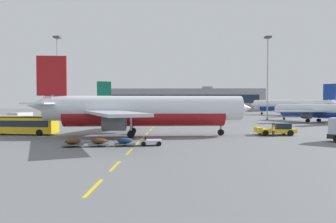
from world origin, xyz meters
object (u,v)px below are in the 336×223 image
apron_light_mast_far (268,68)px  baggage_train (112,142)px  airliner_foreground (141,110)px  apron_shuttle_bus (20,124)px  ground_crew_worker (273,130)px  apron_light_mast_near (57,68)px  airliner_far_center (310,111)px  airliner_far_right (292,105)px  airliner_mid_left (145,108)px  pushback_tug (276,129)px  fuel_service_truck (23,120)px

apron_light_mast_far → baggage_train: bearing=-121.8°
airliner_foreground → apron_shuttle_bus: size_ratio=2.85×
apron_shuttle_bus → ground_crew_worker: (39.84, -1.85, -0.74)m
ground_crew_worker → apron_light_mast_near: size_ratio=0.07×
airliner_foreground → airliner_far_center: size_ratio=1.35×
airliner_far_right → apron_light_mast_far: apron_light_mast_far is taller
apron_light_mast_near → ground_crew_worker: bearing=-38.7°
airliner_foreground → airliner_far_right: (52.65, 80.62, 0.05)m
apron_shuttle_bus → apron_light_mast_near: bearing=102.5°
baggage_train → apron_light_mast_near: size_ratio=0.50×
airliner_mid_left → apron_shuttle_bus: 47.08m
airliner_mid_left → apron_light_mast_far: bearing=-3.7°
apron_light_mast_far → airliner_foreground: bearing=-126.2°
airliner_far_center → pushback_tug: bearing=-119.8°
airliner_far_right → ground_crew_worker: size_ratio=18.33×
airliner_mid_left → apron_light_mast_far: (35.91, -2.33, 11.55)m
airliner_far_right → ground_crew_worker: airliner_far_right is taller
airliner_far_right → baggage_train: bearing=-120.8°
airliner_far_right → apron_light_mast_near: apron_light_mast_near is taller
airliner_mid_left → ground_crew_worker: 52.25m
airliner_far_right → fuel_service_truck: size_ratio=4.43×
airliner_foreground → baggage_train: size_ratio=2.98×
apron_shuttle_bus → airliner_far_right: bearing=47.6°
airliner_foreground → airliner_far_right: 96.29m
airliner_far_center → apron_light_mast_near: size_ratio=1.09×
airliner_far_right → apron_light_mast_near: 91.70m
airliner_far_center → airliner_far_right: (11.17, 43.43, 0.97)m
airliner_mid_left → baggage_train: 57.19m
airliner_far_right → pushback_tug: bearing=-111.7°
airliner_far_right → airliner_mid_left: bearing=-148.5°
airliner_foreground → pushback_tug: 21.64m
airliner_far_right → apron_shuttle_bus: bearing=-132.4°
pushback_tug → airliner_far_center: bearing=60.2°
apron_light_mast_near → airliner_mid_left: bearing=18.1°
airliner_far_center → baggage_train: bearing=-132.0°
airliner_far_center → apron_light_mast_far: bearing=147.1°
apron_shuttle_bus → apron_light_mast_far: (51.52, 42.05, 13.44)m
airliner_mid_left → apron_shuttle_bus: airliner_mid_left is taller
apron_shuttle_bus → ground_crew_worker: apron_shuttle_bus is taller
apron_shuttle_bus → fuel_service_truck: (-6.37, 13.55, -0.10)m
airliner_far_center → apron_shuttle_bus: 70.91m
pushback_tug → apron_light_mast_near: bearing=143.8°
airliner_foreground → airliner_mid_left: bearing=95.1°
pushback_tug → fuel_service_truck: bearing=164.8°
fuel_service_truck → ground_crew_worker: size_ratio=4.14×
ground_crew_worker → apron_light_mast_near: bearing=141.3°
baggage_train → apron_light_mast_far: 66.03m
ground_crew_worker → apron_light_mast_far: 47.59m
airliner_foreground → fuel_service_truck: airliner_foreground is taller
airliner_far_right → ground_crew_worker: bearing=-111.9°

